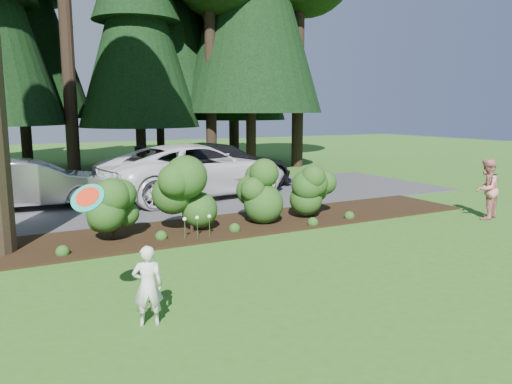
{
  "coord_description": "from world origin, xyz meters",
  "views": [
    {
      "loc": [
        -4.4,
        -7.99,
        2.93
      ],
      "look_at": [
        0.34,
        0.76,
        1.3
      ],
      "focal_mm": 35.0,
      "sensor_mm": 36.0,
      "label": 1
    }
  ],
  "objects": [
    {
      "name": "car_white_suv",
      "position": [
        1.8,
        7.72,
        0.93
      ],
      "size": [
        6.86,
        3.98,
        1.8
      ],
      "primitive_type": "imported",
      "rotation": [
        0.0,
        0.0,
        1.73
      ],
      "color": "silver",
      "rests_on": "driveway"
    },
    {
      "name": "shrub_row",
      "position": [
        0.77,
        3.14,
        0.81
      ],
      "size": [
        6.53,
        1.6,
        1.61
      ],
      "color": "#224C17",
      "rests_on": "ground"
    },
    {
      "name": "driveway",
      "position": [
        0.0,
        7.5,
        0.01
      ],
      "size": [
        22.0,
        6.0,
        0.03
      ],
      "primitive_type": "cube",
      "color": "#38383A",
      "rests_on": "ground"
    },
    {
      "name": "car_dark_suv",
      "position": [
        3.25,
        9.04,
        0.88
      ],
      "size": [
        6.03,
        2.85,
        1.7
      ],
      "primitive_type": "imported",
      "rotation": [
        0.0,
        0.0,
        1.65
      ],
      "color": "black",
      "rests_on": "driveway"
    },
    {
      "name": "car_silver_wagon",
      "position": [
        -3.25,
        8.09,
        0.76
      ],
      "size": [
        4.53,
        1.86,
        1.46
      ],
      "primitive_type": "imported",
      "rotation": [
        0.0,
        0.0,
        1.5
      ],
      "color": "#B1B1B6",
      "rests_on": "driveway"
    },
    {
      "name": "child",
      "position": [
        -2.6,
        -1.56,
        0.57
      ],
      "size": [
        0.47,
        0.37,
        1.13
      ],
      "primitive_type": "imported",
      "rotation": [
        0.0,
        0.0,
        2.87
      ],
      "color": "white",
      "rests_on": "ground"
    },
    {
      "name": "ground",
      "position": [
        0.0,
        0.0,
        0.0
      ],
      "size": [
        80.0,
        80.0,
        0.0
      ],
      "primitive_type": "plane",
      "color": "#355F1B",
      "rests_on": "ground"
    },
    {
      "name": "lily_cluster",
      "position": [
        -0.3,
        2.4,
        0.5
      ],
      "size": [
        0.69,
        0.09,
        0.57
      ],
      "color": "#224C17",
      "rests_on": "ground"
    },
    {
      "name": "frisbee",
      "position": [
        -3.27,
        -1.21,
        1.79
      ],
      "size": [
        0.53,
        0.4,
        0.47
      ],
      "color": "teal",
      "rests_on": "ground"
    },
    {
      "name": "mulch_bed",
      "position": [
        0.0,
        3.25,
        0.03
      ],
      "size": [
        16.0,
        2.5,
        0.05
      ],
      "primitive_type": "cube",
      "color": "black",
      "rests_on": "ground"
    },
    {
      "name": "adult",
      "position": [
        7.48,
        0.79,
        0.82
      ],
      "size": [
        0.96,
        0.85,
        1.64
      ],
      "primitive_type": "imported",
      "rotation": [
        0.0,
        0.0,
        3.48
      ],
      "color": "red",
      "rests_on": "ground"
    }
  ]
}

